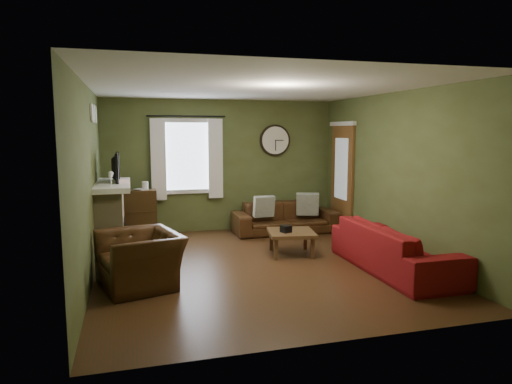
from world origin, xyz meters
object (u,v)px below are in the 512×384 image
object	(u,v)px
bookshelf	(135,215)
coffee_table	(291,243)
armchair	(140,259)
sofa_red	(394,248)
sofa_brown	(285,218)

from	to	relation	value
bookshelf	coffee_table	world-z (taller)	bookshelf
bookshelf	armchair	distance (m)	2.67
bookshelf	coffee_table	bearing A→B (deg)	-36.06
sofa_red	bookshelf	bearing A→B (deg)	50.17
armchair	coffee_table	xyz separation A→B (m)	(2.39, 0.91, -0.16)
bookshelf	sofa_red	world-z (taller)	bookshelf
sofa_red	coffee_table	xyz separation A→B (m)	(-1.13, 1.20, -0.14)
armchair	coffee_table	world-z (taller)	armchair
bookshelf	armchair	world-z (taller)	bookshelf
coffee_table	bookshelf	bearing A→B (deg)	143.94
sofa_brown	armchair	distance (m)	3.76
sofa_red	coffee_table	size ratio (longest dim) A/B	3.16
sofa_red	armchair	world-z (taller)	armchair
bookshelf	sofa_brown	distance (m)	2.86
sofa_brown	armchair	size ratio (longest dim) A/B	1.90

